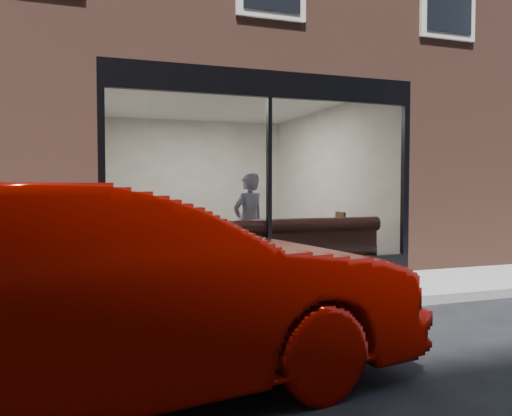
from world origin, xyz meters
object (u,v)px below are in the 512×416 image
object	(u,v)px
person	(249,223)
cafe_chair_right	(331,248)
banquette	(260,262)
cafe_table_left	(154,230)
parked_car	(103,294)
cafe_table_right	(319,224)

from	to	relation	value
person	cafe_chair_right	size ratio (longest dim) A/B	4.29
banquette	cafe_chair_right	xyz separation A→B (m)	(1.85, 1.10, 0.01)
banquette	cafe_table_left	bearing A→B (deg)	161.34
cafe_table_left	person	bearing A→B (deg)	-10.49
cafe_chair_right	parked_car	xyz separation A→B (m)	(-4.41, -5.24, 0.50)
cafe_table_right	parked_car	xyz separation A→B (m)	(-4.05, -5.06, -0.00)
cafe_table_right	cafe_chair_right	world-z (taller)	cafe_table_right
person	cafe_table_left	bearing A→B (deg)	-33.40
person	cafe_chair_right	world-z (taller)	person
person	cafe_table_right	xyz separation A→B (m)	(1.60, 0.66, -0.10)
cafe_table_left	banquette	bearing A→B (deg)	-18.66
cafe_chair_right	parked_car	bearing A→B (deg)	53.23
banquette	person	xyz separation A→B (m)	(-0.11, 0.27, 0.61)
banquette	cafe_chair_right	world-z (taller)	banquette
person	cafe_table_left	size ratio (longest dim) A/B	2.61
banquette	parked_car	bearing A→B (deg)	-121.76
cafe_chair_right	cafe_table_left	bearing A→B (deg)	12.32
person	cafe_table_left	world-z (taller)	person
person	cafe_chair_right	xyz separation A→B (m)	(1.96, 0.83, -0.60)
cafe_chair_right	person	bearing A→B (deg)	26.30
banquette	person	bearing A→B (deg)	112.44
banquette	cafe_table_left	distance (m)	1.79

